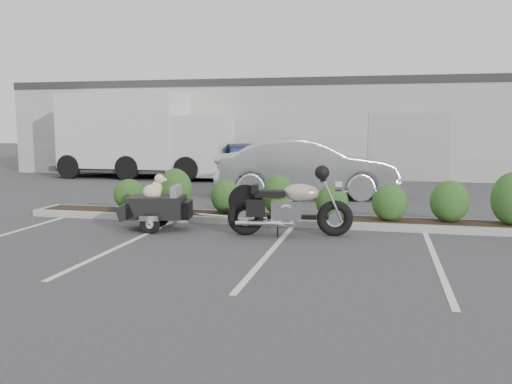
% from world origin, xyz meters
% --- Properties ---
extents(ground, '(90.00, 90.00, 0.00)m').
position_xyz_m(ground, '(0.00, 0.00, 0.00)').
color(ground, '#38383A').
rests_on(ground, ground).
extents(planter_kerb, '(12.00, 1.00, 0.15)m').
position_xyz_m(planter_kerb, '(1.00, 2.20, 0.07)').
color(planter_kerb, '#9E9E93').
rests_on(planter_kerb, ground).
extents(building, '(26.00, 10.00, 4.00)m').
position_xyz_m(building, '(0.00, 17.00, 2.00)').
color(building, '#9EA099').
rests_on(building, ground).
extents(motorcycle, '(2.45, 0.99, 1.41)m').
position_xyz_m(motorcycle, '(1.30, 0.85, 0.56)').
color(motorcycle, black).
rests_on(motorcycle, ground).
extents(pet_trailer, '(1.98, 1.13, 1.17)m').
position_xyz_m(pet_trailer, '(-1.49, 0.87, 0.49)').
color(pet_trailer, black).
rests_on(pet_trailer, ground).
extents(sedan, '(5.54, 2.75, 1.75)m').
position_xyz_m(sedan, '(0.84, 6.50, 0.87)').
color(sedan, '#B3B3BB').
rests_on(sedan, ground).
extents(dumpster, '(2.47, 2.03, 1.40)m').
position_xyz_m(dumpster, '(-1.68, 10.94, 0.71)').
color(dumpster, navy).
rests_on(dumpster, ground).
extents(delivery_truck, '(7.47, 2.72, 3.40)m').
position_xyz_m(delivery_truck, '(-6.40, 11.08, 1.63)').
color(delivery_truck, silver).
rests_on(delivery_truck, ground).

